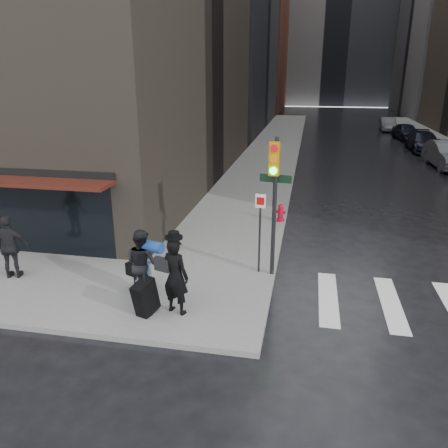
{
  "coord_description": "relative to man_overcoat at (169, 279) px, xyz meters",
  "views": [
    {
      "loc": [
        2.76,
        -9.73,
        5.72
      ],
      "look_at": [
        0.32,
        2.71,
        1.3
      ],
      "focal_mm": 35.0,
      "sensor_mm": 36.0,
      "label": 1
    }
  ],
  "objects": [
    {
      "name": "fire_hydrant",
      "position": [
        2.14,
        7.5,
        -0.59
      ],
      "size": [
        0.4,
        0.31,
        0.7
      ],
      "rotation": [
        0.0,
        0.0,
        -0.19
      ],
      "color": "#A70A1F",
      "rests_on": "ground"
    },
    {
      "name": "bldg_distant",
      "position": [
        6.34,
        78.76,
        14.95
      ],
      "size": [
        40.0,
        12.0,
        32.0
      ],
      "primitive_type": "cube",
      "color": "gray",
      "rests_on": "ground"
    },
    {
      "name": "man_jeans",
      "position": [
        -0.96,
        0.72,
        0.02
      ],
      "size": [
        1.26,
        1.1,
        1.83
      ],
      "rotation": [
        0.0,
        0.0,
        2.71
      ],
      "color": "black",
      "rests_on": "ground"
    },
    {
      "name": "parked_car_2",
      "position": [
        11.61,
        20.42,
        -0.22
      ],
      "size": [
        2.03,
        5.11,
        1.65
      ],
      "primitive_type": "imported",
      "rotation": [
        0.0,
        0.0,
        0.06
      ],
      "color": "#4C4C51",
      "rests_on": "ground"
    },
    {
      "name": "man_greycoat",
      "position": [
        -5.0,
        1.02,
        0.03
      ],
      "size": [
        1.17,
        0.72,
        1.85
      ],
      "rotation": [
        0.0,
        0.0,
        3.41
      ],
      "color": "black",
      "rests_on": "ground"
    },
    {
      "name": "traffic_light",
      "position": [
        2.19,
        2.58,
        1.66
      ],
      "size": [
        0.98,
        0.51,
        3.96
      ],
      "rotation": [
        0.0,
        0.0,
        -0.13
      ],
      "color": "black",
      "rests_on": "ground"
    },
    {
      "name": "parked_car_5",
      "position": [
        10.83,
        39.06,
        -0.37
      ],
      "size": [
        1.65,
        4.17,
        1.35
      ],
      "primitive_type": "imported",
      "rotation": [
        0.0,
        0.0,
        -0.06
      ],
      "color": "#4D4D52",
      "rests_on": "ground"
    },
    {
      "name": "parked_car_3",
      "position": [
        11.56,
        26.63,
        -0.32
      ],
      "size": [
        2.06,
        5.02,
        1.45
      ],
      "primitive_type": "imported",
      "rotation": [
        0.0,
        0.0,
        0.0
      ],
      "color": "black",
      "rests_on": "ground"
    },
    {
      "name": "man_overcoat",
      "position": [
        0.0,
        0.0,
        0.0
      ],
      "size": [
        1.37,
        0.99,
        2.13
      ],
      "rotation": [
        0.0,
        0.0,
        2.82
      ],
      "color": "black",
      "rests_on": "ground"
    },
    {
      "name": "bldg_left_far",
      "position": [
        -12.66,
        62.76,
        11.95
      ],
      "size": [
        22.0,
        20.0,
        26.0
      ],
      "primitive_type": "cube",
      "color": "brown",
      "rests_on": "ground"
    },
    {
      "name": "parked_car_4",
      "position": [
        11.46,
        32.84,
        -0.33
      ],
      "size": [
        2.11,
        4.33,
        1.42
      ],
      "primitive_type": "imported",
      "rotation": [
        0.0,
        0.0,
        0.1
      ],
      "color": "black",
      "rests_on": "ground"
    },
    {
      "name": "sidewalk_left",
      "position": [
        0.34,
        27.76,
        -0.97
      ],
      "size": [
        4.0,
        50.0,
        0.15
      ],
      "primitive_type": "cube",
      "color": "slate",
      "rests_on": "ground"
    },
    {
      "name": "ground",
      "position": [
        0.34,
        0.76,
        -1.05
      ],
      "size": [
        140.0,
        140.0,
        0.0
      ],
      "primitive_type": "plane",
      "color": "black",
      "rests_on": "ground"
    }
  ]
}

